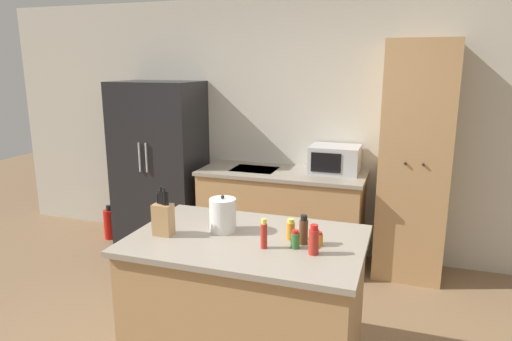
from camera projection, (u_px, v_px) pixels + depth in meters
wall_back at (309, 129)px, 4.67m from camera, size 7.20×0.06×2.60m
refrigerator at (160, 165)px, 4.93m from camera, size 0.90×0.65×1.77m
back_counter at (281, 215)px, 4.60m from camera, size 1.63×0.67×0.92m
pantry_cabinet at (414, 162)px, 4.13m from camera, size 0.60×0.55×2.16m
kitchen_island at (247, 308)px, 2.84m from camera, size 1.40×0.92×0.94m
microwave at (335, 159)px, 4.41m from camera, size 0.47×0.38×0.26m
knife_block at (163, 218)px, 2.76m from camera, size 0.12×0.08×0.30m
spice_bottle_tall_dark at (314, 240)px, 2.48m from camera, size 0.06×0.06×0.17m
spice_bottle_short_red at (295, 240)px, 2.57m from camera, size 0.05×0.05×0.11m
spice_bottle_amber_oil at (319, 239)px, 2.60m from camera, size 0.04×0.04×0.08m
spice_bottle_green_herb at (304, 231)px, 2.62m from camera, size 0.05×0.05×0.17m
spice_bottle_pale_salt at (291, 230)px, 2.70m from camera, size 0.05×0.05×0.13m
spice_bottle_orange_cap at (264, 234)px, 2.56m from camera, size 0.04×0.04×0.17m
kettle at (223, 215)px, 2.82m from camera, size 0.17×0.17×0.23m
fire_extinguisher at (110, 224)px, 5.19m from camera, size 0.13×0.13×0.39m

